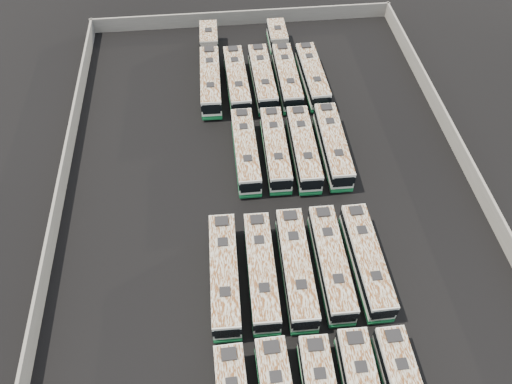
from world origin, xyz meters
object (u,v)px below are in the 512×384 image
bus_midfront_far_left (224,274)px  bus_back_left (237,81)px  bus_back_right (284,63)px  bus_midback_left (246,151)px  bus_back_center (262,78)px  bus_back_far_right (312,76)px  bus_midback_center (275,149)px  bus_midback_far_right (333,145)px  bus_midfront_left (261,271)px  bus_midfront_right (331,263)px  bus_midfront_far_right (366,260)px  bus_midback_right (303,148)px  bus_back_far_left (210,67)px  bus_midfront_center (296,268)px

bus_midfront_far_left → bus_back_left: size_ratio=1.01×
bus_back_right → bus_midback_left: bearing=-112.4°
bus_back_center → bus_back_far_right: bus_back_center is taller
bus_midback_center → bus_midback_far_right: bearing=-0.2°
bus_midfront_left → bus_midback_left: 15.72m
bus_midfront_right → bus_midback_left: 16.86m
bus_midfront_far_left → bus_midback_left: bus_midfront_far_left is taller
bus_midfront_right → bus_midback_left: bearing=113.5°
bus_midback_left → bus_midback_center: 3.38m
bus_midfront_left → bus_midfront_far_right: (9.95, 0.14, -0.01)m
bus_back_far_right → bus_midback_right: bearing=-105.7°
bus_midfront_left → bus_midback_center: size_ratio=1.01×
bus_back_left → bus_back_right: bus_back_left is taller
bus_midfront_far_right → bus_back_far_right: 28.42m
bus_back_far_left → bus_midfront_center: bearing=-77.1°
bus_midfront_right → bus_back_far_left: 33.21m
bus_back_left → bus_midfront_center: bearing=-84.8°
bus_midfront_left → bus_midback_right: size_ratio=1.00×
bus_midback_center → bus_back_left: size_ratio=0.98×
bus_midfront_right → bus_back_right: (-0.06, 31.46, -0.01)m
bus_midback_left → bus_midfront_far_left: bearing=-102.2°
bus_midfront_right → bus_back_center: size_ratio=0.99×
bus_midback_left → bus_back_left: (0.03, 12.83, 0.02)m
bus_midfront_far_left → bus_back_center: size_ratio=1.02×
bus_back_center → bus_midfront_far_right: bearing=-77.9°
bus_midfront_left → bus_back_far_left: (-3.31, 31.91, 0.03)m
bus_midfront_far_left → bus_midback_right: bus_midfront_far_left is taller
bus_midback_right → bus_back_center: bus_back_center is taller
bus_midfront_left → bus_midfront_far_right: size_ratio=1.01×
bus_midfront_far_left → bus_back_far_left: size_ratio=0.65×
bus_midfront_far_left → bus_midfront_far_right: bearing=2.0°
bus_midfront_far_right → bus_midback_right: bus_midback_right is taller
bus_midback_left → bus_back_left: 12.83m
bus_midfront_far_left → bus_midback_left: size_ratio=1.03×
bus_midback_left → bus_back_far_left: 16.52m
bus_back_left → bus_back_far_right: bearing=-1.3°
bus_midback_far_right → bus_midfront_left: bearing=-121.7°
bus_midfront_right → bus_midfront_far_right: size_ratio=1.01×
bus_midfront_right → bus_midback_left: bus_midfront_right is taller
bus_midfront_center → bus_midfront_far_right: bus_midfront_center is taller
bus_midback_center → bus_midback_far_right: bus_midback_far_right is taller
bus_midfront_center → bus_midback_left: bearing=102.8°
bus_midfront_far_right → bus_back_left: bus_back_left is taller
bus_midfront_far_right → bus_back_center: size_ratio=0.98×
bus_midfront_right → bus_back_right: bearing=90.5°
bus_back_left → bus_midfront_far_right: bearing=-72.0°
bus_back_far_left → bus_midback_center: bearing=-66.4°
bus_midfront_right → bus_midfront_left: bearing=-177.7°
bus_midfront_far_left → bus_midback_left: 16.11m
bus_back_left → bus_midback_left: bearing=-91.4°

